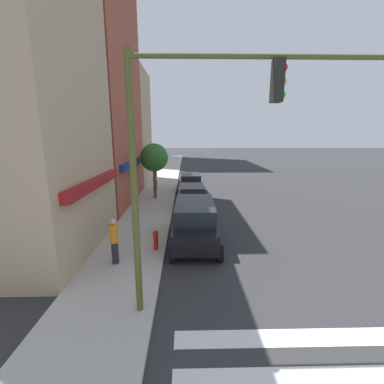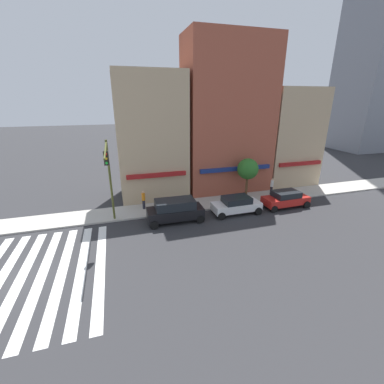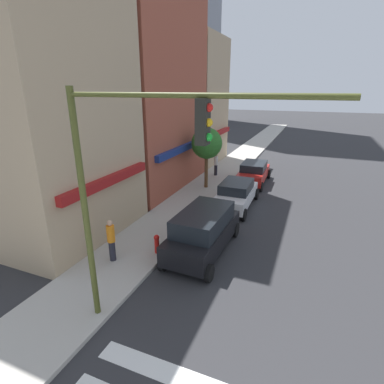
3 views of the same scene
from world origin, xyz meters
TOP-DOWN VIEW (x-y plane):
  - storefront_row at (17.44, 11.50)m, footprint 22.76×5.30m
  - traffic_signal at (5.38, 4.92)m, footprint 0.32×6.38m
  - suv_black at (10.35, 4.70)m, footprint 4.75×2.12m
  - sedan_white at (16.02, 4.70)m, footprint 4.43×2.02m
  - sedan_red at (21.23, 4.70)m, footprint 4.44×2.02m
  - pedestrian_white_shirt at (21.71, 7.83)m, footprint 0.32×0.32m
  - pedestrian_orange_vest at (8.07, 7.79)m, footprint 0.32×0.32m
  - fire_hydrant at (9.26, 6.40)m, footprint 0.24×0.24m
  - street_tree at (18.49, 7.50)m, footprint 2.11×2.11m

SIDE VIEW (x-z plane):
  - fire_hydrant at x=9.26m, z-range 0.19..1.03m
  - sedan_white at x=16.02m, z-range 0.05..1.64m
  - sedan_red at x=21.23m, z-range 0.05..1.64m
  - suv_black at x=10.35m, z-range 0.06..2.00m
  - pedestrian_white_shirt at x=21.71m, z-range 0.19..1.96m
  - pedestrian_orange_vest at x=8.07m, z-range 0.19..1.96m
  - street_tree at x=18.49m, z-range 1.16..5.34m
  - traffic_signal at x=5.38m, z-range 1.33..8.22m
  - storefront_row at x=17.44m, z-range -1.05..14.83m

